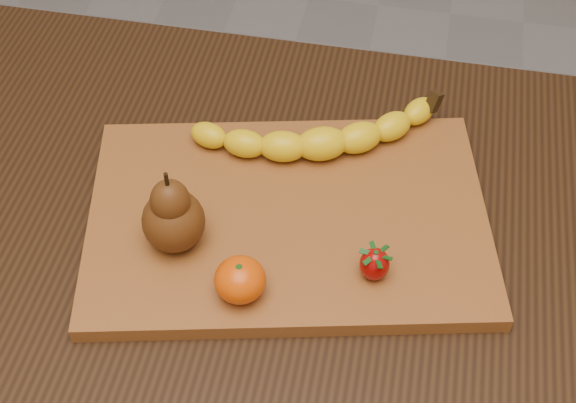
% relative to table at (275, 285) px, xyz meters
% --- Properties ---
extents(table, '(1.00, 0.70, 0.76)m').
position_rel_table_xyz_m(table, '(0.00, 0.00, 0.00)').
color(table, black).
rests_on(table, ground).
extents(cutting_board, '(0.51, 0.39, 0.02)m').
position_rel_table_xyz_m(cutting_board, '(0.01, 0.02, 0.11)').
color(cutting_board, brown).
rests_on(cutting_board, table).
extents(banana, '(0.27, 0.16, 0.04)m').
position_rel_table_xyz_m(banana, '(0.03, 0.12, 0.14)').
color(banana, yellow).
rests_on(banana, cutting_board).
extents(pear, '(0.07, 0.07, 0.11)m').
position_rel_table_xyz_m(pear, '(-0.10, -0.04, 0.17)').
color(pear, '#4C270C').
rests_on(pear, cutting_board).
extents(mandarin, '(0.06, 0.06, 0.05)m').
position_rel_table_xyz_m(mandarin, '(-0.01, -0.10, 0.14)').
color(mandarin, '#CF4302').
rests_on(mandarin, cutting_board).
extents(strawberry, '(0.04, 0.04, 0.04)m').
position_rel_table_xyz_m(strawberry, '(0.12, -0.05, 0.14)').
color(strawberry, '#8C0403').
rests_on(strawberry, cutting_board).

